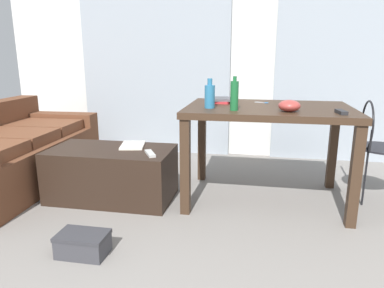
{
  "coord_description": "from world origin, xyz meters",
  "views": [
    {
      "loc": [
        0.09,
        -1.03,
        1.18
      ],
      "look_at": [
        -0.46,
        1.88,
        0.43
      ],
      "focal_mm": 33.04,
      "sensor_mm": 36.0,
      "label": 1
    }
  ],
  "objects_px": {
    "book_stack": "(224,100)",
    "magazine": "(133,145)",
    "shoebox": "(83,244)",
    "couch": "(7,154)",
    "bottle_far": "(234,95)",
    "bowl": "(289,106)",
    "tv_remote_on_table": "(341,112)",
    "bottle_near": "(210,96)",
    "coffee_table": "(112,174)",
    "craft_table": "(268,119)",
    "wire_chair": "(375,140)",
    "tv_remote_primary": "(150,153)",
    "scissors": "(263,103)"
  },
  "relations": [
    {
      "from": "coffee_table",
      "to": "couch",
      "type": "bearing_deg",
      "value": 172.56
    },
    {
      "from": "bottle_far",
      "to": "tv_remote_on_table",
      "type": "xyz_separation_m",
      "value": [
        0.74,
        -0.02,
        -0.1
      ]
    },
    {
      "from": "coffee_table",
      "to": "wire_chair",
      "type": "height_order",
      "value": "wire_chair"
    },
    {
      "from": "couch",
      "to": "coffee_table",
      "type": "bearing_deg",
      "value": -7.44
    },
    {
      "from": "bottle_near",
      "to": "coffee_table",
      "type": "bearing_deg",
      "value": -177.15
    },
    {
      "from": "couch",
      "to": "magazine",
      "type": "bearing_deg",
      "value": -1.37
    },
    {
      "from": "wire_chair",
      "to": "bowl",
      "type": "xyz_separation_m",
      "value": [
        -0.73,
        -0.4,
        0.31
      ]
    },
    {
      "from": "wire_chair",
      "to": "bottle_far",
      "type": "height_order",
      "value": "bottle_far"
    },
    {
      "from": "couch",
      "to": "book_stack",
      "type": "bearing_deg",
      "value": 7.0
    },
    {
      "from": "bowl",
      "to": "book_stack",
      "type": "distance_m",
      "value": 0.66
    },
    {
      "from": "book_stack",
      "to": "bowl",
      "type": "bearing_deg",
      "value": -39.22
    },
    {
      "from": "book_stack",
      "to": "scissors",
      "type": "height_order",
      "value": "book_stack"
    },
    {
      "from": "book_stack",
      "to": "scissors",
      "type": "distance_m",
      "value": 0.33
    },
    {
      "from": "book_stack",
      "to": "tv_remote_on_table",
      "type": "bearing_deg",
      "value": -27.88
    },
    {
      "from": "coffee_table",
      "to": "tv_remote_primary",
      "type": "xyz_separation_m",
      "value": [
        0.37,
        -0.11,
        0.23
      ]
    },
    {
      "from": "bowl",
      "to": "book_stack",
      "type": "height_order",
      "value": "bowl"
    },
    {
      "from": "craft_table",
      "to": "magazine",
      "type": "height_order",
      "value": "craft_table"
    },
    {
      "from": "bottle_far",
      "to": "magazine",
      "type": "xyz_separation_m",
      "value": [
        -0.85,
        0.16,
        -0.46
      ]
    },
    {
      "from": "book_stack",
      "to": "tv_remote_primary",
      "type": "bearing_deg",
      "value": -136.17
    },
    {
      "from": "coffee_table",
      "to": "bottle_far",
      "type": "height_order",
      "value": "bottle_far"
    },
    {
      "from": "magazine",
      "to": "coffee_table",
      "type": "bearing_deg",
      "value": -155.07
    },
    {
      "from": "coffee_table",
      "to": "book_stack",
      "type": "xyz_separation_m",
      "value": [
        0.89,
        0.39,
        0.59
      ]
    },
    {
      "from": "wire_chair",
      "to": "bowl",
      "type": "distance_m",
      "value": 0.88
    },
    {
      "from": "bottle_near",
      "to": "bottle_far",
      "type": "distance_m",
      "value": 0.21
    },
    {
      "from": "book_stack",
      "to": "magazine",
      "type": "relative_size",
      "value": 0.93
    },
    {
      "from": "bowl",
      "to": "book_stack",
      "type": "bearing_deg",
      "value": 140.78
    },
    {
      "from": "bottle_near",
      "to": "book_stack",
      "type": "bearing_deg",
      "value": 77.19
    },
    {
      "from": "couch",
      "to": "bowl",
      "type": "xyz_separation_m",
      "value": [
        2.49,
        -0.17,
        0.54
      ]
    },
    {
      "from": "craft_table",
      "to": "scissors",
      "type": "distance_m",
      "value": 0.24
    },
    {
      "from": "couch",
      "to": "tv_remote_primary",
      "type": "distance_m",
      "value": 1.49
    },
    {
      "from": "bottle_near",
      "to": "tv_remote_on_table",
      "type": "bearing_deg",
      "value": -6.52
    },
    {
      "from": "couch",
      "to": "bowl",
      "type": "distance_m",
      "value": 2.55
    },
    {
      "from": "craft_table",
      "to": "bottle_far",
      "type": "distance_m",
      "value": 0.42
    },
    {
      "from": "book_stack",
      "to": "tv_remote_on_table",
      "type": "xyz_separation_m",
      "value": [
        0.85,
        -0.45,
        -0.01
      ]
    },
    {
      "from": "coffee_table",
      "to": "shoebox",
      "type": "distance_m",
      "value": 0.9
    },
    {
      "from": "bottle_near",
      "to": "scissors",
      "type": "bearing_deg",
      "value": 43.01
    },
    {
      "from": "couch",
      "to": "bottle_far",
      "type": "height_order",
      "value": "bottle_far"
    },
    {
      "from": "wire_chair",
      "to": "bottle_far",
      "type": "xyz_separation_m",
      "value": [
        -1.12,
        -0.42,
        0.38
      ]
    },
    {
      "from": "book_stack",
      "to": "shoebox",
      "type": "height_order",
      "value": "book_stack"
    },
    {
      "from": "tv_remote_primary",
      "to": "book_stack",
      "type": "bearing_deg",
      "value": 14.41
    },
    {
      "from": "craft_table",
      "to": "bottle_far",
      "type": "xyz_separation_m",
      "value": [
        -0.26,
        -0.26,
        0.21
      ]
    },
    {
      "from": "bottle_far",
      "to": "shoebox",
      "type": "height_order",
      "value": "bottle_far"
    },
    {
      "from": "wire_chair",
      "to": "bottle_near",
      "type": "height_order",
      "value": "bottle_near"
    },
    {
      "from": "shoebox",
      "to": "tv_remote_primary",
      "type": "bearing_deg",
      "value": 75.32
    },
    {
      "from": "bottle_near",
      "to": "book_stack",
      "type": "relative_size",
      "value": 0.9
    },
    {
      "from": "couch",
      "to": "bottle_near",
      "type": "distance_m",
      "value": 2.0
    },
    {
      "from": "wire_chair",
      "to": "magazine",
      "type": "height_order",
      "value": "wire_chair"
    },
    {
      "from": "tv_remote_on_table",
      "to": "magazine",
      "type": "relative_size",
      "value": 0.53
    },
    {
      "from": "tv_remote_on_table",
      "to": "magazine",
      "type": "height_order",
      "value": "tv_remote_on_table"
    },
    {
      "from": "bowl",
      "to": "tv_remote_primary",
      "type": "distance_m",
      "value": 1.1
    }
  ]
}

